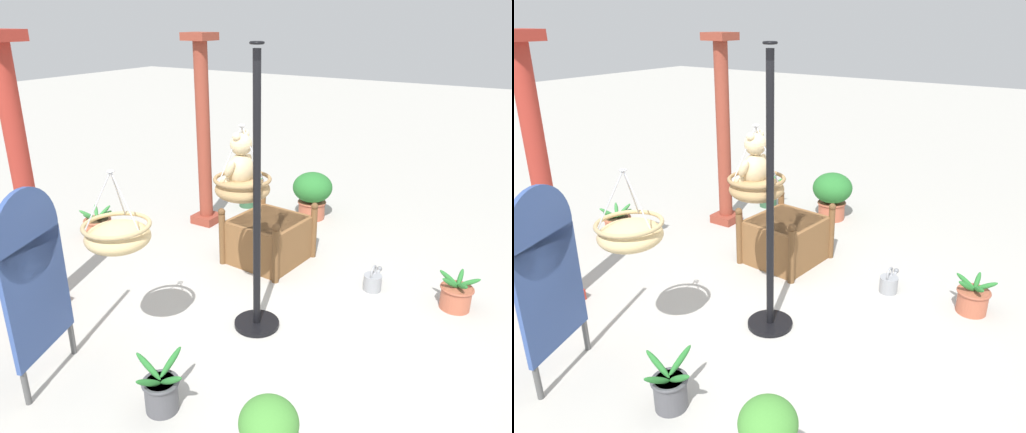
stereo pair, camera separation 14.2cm
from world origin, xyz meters
TOP-DOWN VIEW (x-y plane):
  - ground_plane at (0.00, 0.00)m, footprint 40.00×40.00m
  - display_pole_central at (-0.19, -0.03)m, footprint 0.44×0.44m
  - hanging_basket_with_teddy at (-0.04, 0.22)m, footprint 0.55×0.55m
  - teddy_bear at (-0.04, 0.24)m, footprint 0.36×0.31m
  - hanging_basket_left_high at (-1.16, 0.71)m, footprint 0.57×0.57m
  - greenhouse_pillar_left at (-1.05, 2.05)m, footprint 0.36×0.36m
  - greenhouse_pillar_right at (1.68, 1.99)m, footprint 0.36×0.36m
  - wooden_planter_box at (1.10, 0.59)m, footprint 0.98×0.95m
  - potted_plant_flowering_red at (2.65, 0.75)m, footprint 0.58×0.58m
  - potted_plant_tall_leafy at (-1.54, -0.00)m, footprint 0.53×0.52m
  - potted_plant_bushy_green at (0.45, 2.91)m, footprint 0.47×0.43m
  - potted_plant_small_succulent at (1.15, -1.62)m, footprint 0.40×0.43m
  - potted_plant_trailing_ivy at (2.57, 1.84)m, footprint 0.57×0.54m
  - display_sign_board at (-1.74, 1.04)m, footprint 0.70×0.28m
  - watering_can at (1.07, -0.76)m, footprint 0.35×0.20m

SIDE VIEW (x-z plane):
  - ground_plane at x=0.00m, z-range 0.00..0.00m
  - watering_can at x=1.07m, z-range -0.05..0.25m
  - potted_plant_small_succulent at x=1.15m, z-range -0.04..0.36m
  - potted_plant_bushy_green at x=0.45m, z-range -0.04..0.39m
  - potted_plant_tall_leafy at x=-1.54m, z-range -0.04..0.40m
  - potted_plant_trailing_ivy at x=2.57m, z-range -0.04..0.44m
  - wooden_planter_box at x=1.10m, z-range -0.07..0.66m
  - potted_plant_flowering_red at x=2.65m, z-range 0.05..0.75m
  - display_pole_central at x=-0.19m, z-range -0.48..2.17m
  - display_sign_board at x=-1.74m, z-range 0.15..1.81m
  - hanging_basket_left_high at x=-1.16m, z-range 0.82..1.50m
  - greenhouse_pillar_right at x=1.68m, z-range -0.05..2.59m
  - greenhouse_pillar_left at x=-1.05m, z-range -0.05..2.67m
  - hanging_basket_with_teddy at x=-0.04m, z-range 0.99..1.70m
  - teddy_bear at x=-0.04m, z-range 1.31..1.83m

